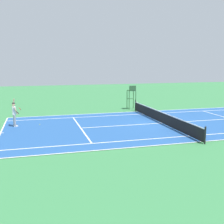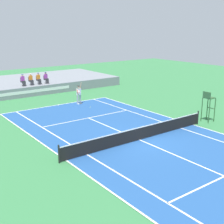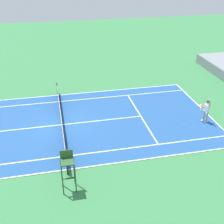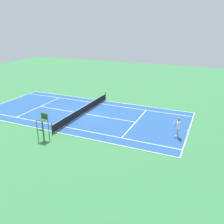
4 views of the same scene
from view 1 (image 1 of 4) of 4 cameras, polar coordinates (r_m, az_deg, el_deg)
The scene contains 6 objects.
ground_plane at distance 22.65m, azimuth 9.89°, elevation -2.28°, with size 80.00×80.00×0.00m, color #387F47.
court at distance 22.65m, azimuth 9.89°, elevation -2.25°, with size 11.08×23.88×0.03m.
net at distance 22.55m, azimuth 9.93°, elevation -0.98°, with size 11.98×0.10×1.07m.
tennis_player at distance 22.24m, azimuth -19.08°, elevation -0.30°, with size 0.75×0.73×2.08m.
tennis_ball at distance 22.52m, azimuth -14.38°, elevation -2.43°, with size 0.07×0.07×0.07m, color #D1E533.
umpire_chair at distance 28.91m, azimuth 3.97°, elevation 3.61°, with size 0.77×0.77×2.44m.
Camera 1 is at (-19.99, 9.54, 4.76)m, focal length 45.37 mm.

